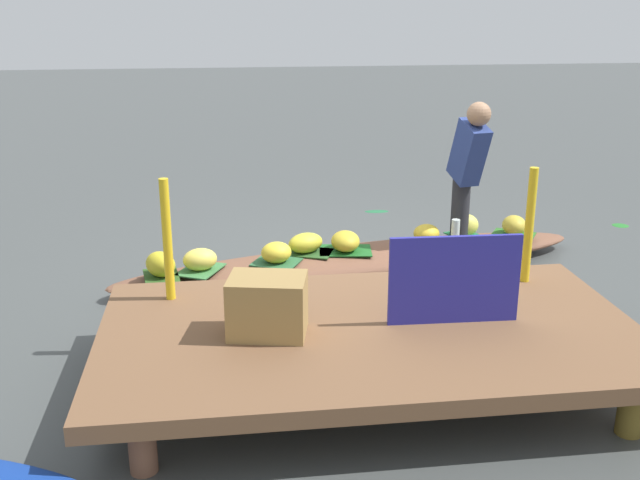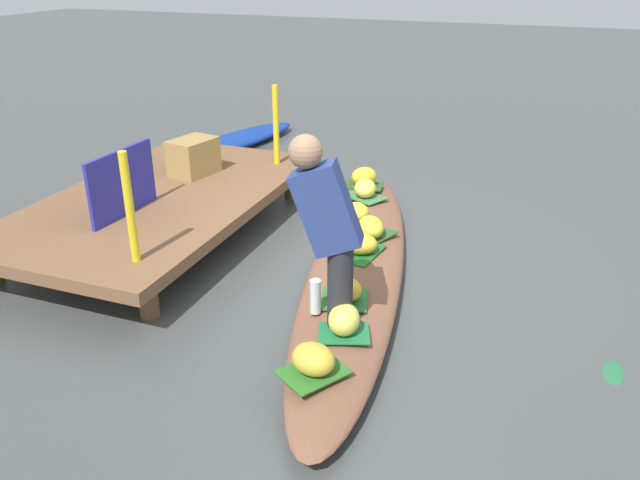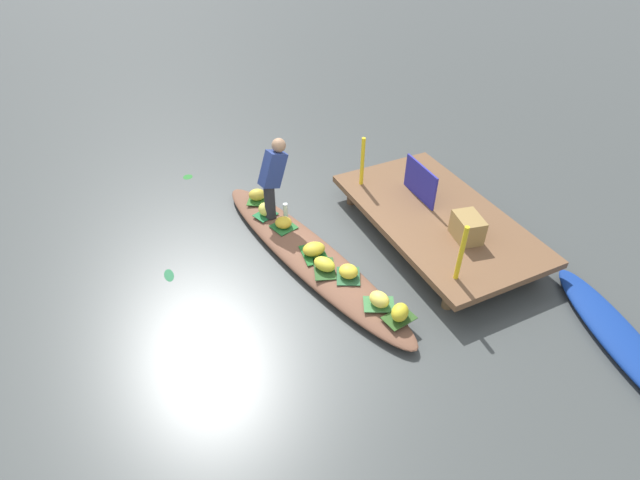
{
  "view_description": "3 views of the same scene",
  "coord_description": "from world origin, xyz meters",
  "px_view_note": "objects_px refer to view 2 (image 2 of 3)",
  "views": [
    {
      "loc": [
        1.1,
        5.93,
        2.24
      ],
      "look_at": [
        0.41,
        0.7,
        0.53
      ],
      "focal_mm": 42.0,
      "sensor_mm": 36.0,
      "label": 1
    },
    {
      "loc": [
        -4.21,
        -1.3,
        2.37
      ],
      "look_at": [
        -0.06,
        0.28,
        0.34
      ],
      "focal_mm": 35.59,
      "sensor_mm": 36.0,
      "label": 2
    },
    {
      "loc": [
        4.85,
        -2.16,
        4.67
      ],
      "look_at": [
        0.07,
        0.14,
        0.38
      ],
      "focal_mm": 28.17,
      "sensor_mm": 36.0,
      "label": 3
    }
  ],
  "objects_px": {
    "produce_crate": "(193,157)",
    "vendor_boat": "(356,270)",
    "banana_bunch_1": "(371,227)",
    "vendor_person": "(327,224)",
    "banana_bunch_4": "(358,243)",
    "banana_bunch_7": "(356,212)",
    "banana_bunch_3": "(345,289)",
    "banana_bunch_6": "(364,177)",
    "market_banner": "(122,183)",
    "moored_boat": "(231,142)",
    "banana_bunch_5": "(313,359)",
    "banana_bunch_0": "(365,188)",
    "banana_bunch_2": "(344,320)",
    "water_bottle": "(315,296)"
  },
  "relations": [
    {
      "from": "banana_bunch_4",
      "to": "banana_bunch_1",
      "type": "bearing_deg",
      "value": -0.82
    },
    {
      "from": "banana_bunch_1",
      "to": "vendor_person",
      "type": "xyz_separation_m",
      "value": [
        -1.41,
        -0.13,
        0.61
      ]
    },
    {
      "from": "banana_bunch_4",
      "to": "banana_bunch_6",
      "type": "relative_size",
      "value": 1.19
    },
    {
      "from": "banana_bunch_6",
      "to": "banana_bunch_7",
      "type": "relative_size",
      "value": 1.04
    },
    {
      "from": "banana_bunch_6",
      "to": "market_banner",
      "type": "bearing_deg",
      "value": 140.83
    },
    {
      "from": "banana_bunch_4",
      "to": "water_bottle",
      "type": "height_order",
      "value": "water_bottle"
    },
    {
      "from": "banana_bunch_4",
      "to": "moored_boat",
      "type": "bearing_deg",
      "value": 43.17
    },
    {
      "from": "produce_crate",
      "to": "vendor_boat",
      "type": "bearing_deg",
      "value": -114.32
    },
    {
      "from": "banana_bunch_3",
      "to": "banana_bunch_4",
      "type": "xyz_separation_m",
      "value": [
        0.74,
        0.14,
        0.01
      ]
    },
    {
      "from": "vendor_person",
      "to": "produce_crate",
      "type": "height_order",
      "value": "vendor_person"
    },
    {
      "from": "moored_boat",
      "to": "banana_bunch_1",
      "type": "xyz_separation_m",
      "value": [
        -2.48,
        -2.64,
        0.2
      ]
    },
    {
      "from": "vendor_boat",
      "to": "produce_crate",
      "type": "xyz_separation_m",
      "value": [
        0.88,
        1.95,
        0.45
      ]
    },
    {
      "from": "moored_boat",
      "to": "market_banner",
      "type": "height_order",
      "value": "market_banner"
    },
    {
      "from": "banana_bunch_1",
      "to": "produce_crate",
      "type": "height_order",
      "value": "produce_crate"
    },
    {
      "from": "banana_bunch_5",
      "to": "banana_bunch_0",
      "type": "bearing_deg",
      "value": 11.28
    },
    {
      "from": "vendor_boat",
      "to": "banana_bunch_1",
      "type": "bearing_deg",
      "value": -8.59
    },
    {
      "from": "banana_bunch_3",
      "to": "market_banner",
      "type": "relative_size",
      "value": 0.31
    },
    {
      "from": "banana_bunch_6",
      "to": "banana_bunch_7",
      "type": "height_order",
      "value": "banana_bunch_6"
    },
    {
      "from": "banana_bunch_3",
      "to": "vendor_person",
      "type": "relative_size",
      "value": 0.2
    },
    {
      "from": "banana_bunch_5",
      "to": "produce_crate",
      "type": "height_order",
      "value": "produce_crate"
    },
    {
      "from": "market_banner",
      "to": "banana_bunch_6",
      "type": "bearing_deg",
      "value": -37.3
    },
    {
      "from": "vendor_boat",
      "to": "banana_bunch_6",
      "type": "bearing_deg",
      "value": 3.99
    },
    {
      "from": "moored_boat",
      "to": "banana_bunch_6",
      "type": "bearing_deg",
      "value": -105.96
    },
    {
      "from": "vendor_boat",
      "to": "banana_bunch_2",
      "type": "bearing_deg",
      "value": -177.89
    },
    {
      "from": "market_banner",
      "to": "vendor_person",
      "type": "bearing_deg",
      "value": -108.03
    },
    {
      "from": "water_bottle",
      "to": "produce_crate",
      "type": "relative_size",
      "value": 0.54
    },
    {
      "from": "banana_bunch_7",
      "to": "vendor_person",
      "type": "height_order",
      "value": "vendor_person"
    },
    {
      "from": "banana_bunch_0",
      "to": "market_banner",
      "type": "xyz_separation_m",
      "value": [
        -1.54,
        1.6,
        0.36
      ]
    },
    {
      "from": "vendor_person",
      "to": "banana_bunch_5",
      "type": "bearing_deg",
      "value": -168.14
    },
    {
      "from": "banana_bunch_1",
      "to": "banana_bunch_4",
      "type": "bearing_deg",
      "value": 179.18
    },
    {
      "from": "banana_bunch_0",
      "to": "banana_bunch_3",
      "type": "bearing_deg",
      "value": -166.84
    },
    {
      "from": "moored_boat",
      "to": "banana_bunch_3",
      "type": "xyz_separation_m",
      "value": [
        -3.55,
        -2.78,
        0.2
      ]
    },
    {
      "from": "banana_bunch_0",
      "to": "produce_crate",
      "type": "distance_m",
      "value": 1.69
    },
    {
      "from": "moored_boat",
      "to": "banana_bunch_3",
      "type": "distance_m",
      "value": 4.52
    },
    {
      "from": "banana_bunch_3",
      "to": "banana_bunch_6",
      "type": "relative_size",
      "value": 0.93
    },
    {
      "from": "banana_bunch_1",
      "to": "water_bottle",
      "type": "bearing_deg",
      "value": -179.55
    },
    {
      "from": "banana_bunch_1",
      "to": "vendor_person",
      "type": "height_order",
      "value": "vendor_person"
    },
    {
      "from": "banana_bunch_2",
      "to": "banana_bunch_1",
      "type": "bearing_deg",
      "value": 10.32
    },
    {
      "from": "banana_bunch_2",
      "to": "market_banner",
      "type": "bearing_deg",
      "value": 69.78
    },
    {
      "from": "moored_boat",
      "to": "banana_bunch_7",
      "type": "height_order",
      "value": "banana_bunch_7"
    },
    {
      "from": "produce_crate",
      "to": "banana_bunch_4",
      "type": "bearing_deg",
      "value": -111.94
    },
    {
      "from": "vendor_boat",
      "to": "banana_bunch_7",
      "type": "height_order",
      "value": "banana_bunch_7"
    },
    {
      "from": "moored_boat",
      "to": "banana_bunch_2",
      "type": "height_order",
      "value": "banana_bunch_2"
    },
    {
      "from": "banana_bunch_4",
      "to": "banana_bunch_7",
      "type": "relative_size",
      "value": 1.24
    },
    {
      "from": "vendor_boat",
      "to": "banana_bunch_0",
      "type": "xyz_separation_m",
      "value": [
        1.31,
        0.34,
        0.19
      ]
    },
    {
      "from": "banana_bunch_7",
      "to": "market_banner",
      "type": "distance_m",
      "value": 1.97
    },
    {
      "from": "banana_bunch_2",
      "to": "banana_bunch_3",
      "type": "height_order",
      "value": "banana_bunch_2"
    },
    {
      "from": "produce_crate",
      "to": "market_banner",
      "type": "bearing_deg",
      "value": -179.2
    },
    {
      "from": "banana_bunch_0",
      "to": "banana_bunch_7",
      "type": "xyz_separation_m",
      "value": [
        -0.61,
        -0.1,
        -0.0
      ]
    },
    {
      "from": "vendor_boat",
      "to": "market_banner",
      "type": "bearing_deg",
      "value": 85.34
    }
  ]
}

